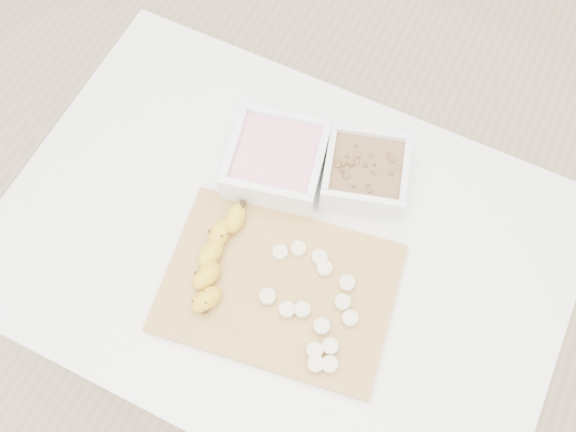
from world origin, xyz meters
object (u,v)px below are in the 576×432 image
at_px(bowl_yogurt, 276,161).
at_px(banana, 217,259).
at_px(table, 281,262).
at_px(bowl_granola, 365,172).
at_px(cutting_board, 279,288).

distance_m(bowl_yogurt, banana, 0.21).
xyz_separation_m(bowl_yogurt, banana, (-0.01, -0.21, -0.01)).
bearing_deg(banana, table, 48.34).
distance_m(bowl_granola, cutting_board, 0.26).
bearing_deg(cutting_board, table, 114.32).
bearing_deg(bowl_granola, bowl_yogurt, -161.56).
height_order(cutting_board, banana, banana).
distance_m(table, bowl_yogurt, 0.20).
xyz_separation_m(bowl_granola, cutting_board, (-0.05, -0.26, -0.03)).
distance_m(cutting_board, banana, 0.12).
distance_m(bowl_yogurt, bowl_granola, 0.16).
height_order(table, bowl_granola, bowl_granola).
bearing_deg(bowl_yogurt, bowl_granola, 18.44).
bearing_deg(bowl_yogurt, banana, -92.41).
xyz_separation_m(table, bowl_yogurt, (-0.07, 0.13, 0.14)).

